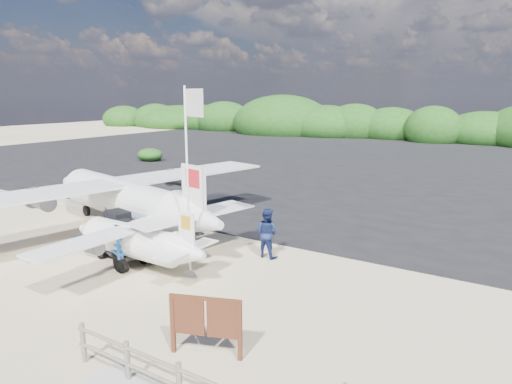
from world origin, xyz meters
TOP-DOWN VIEW (x-y plane):
  - ground at (0.00, 0.00)m, footprint 160.00×160.00m
  - asphalt_apron at (0.00, 30.00)m, footprint 90.00×50.00m
  - lagoon at (-9.00, 1.50)m, footprint 9.00×7.00m
  - vegetation_band at (0.00, 55.00)m, footprint 124.00×8.00m
  - baggage_cart at (-1.61, 0.36)m, footprint 3.59×2.79m
  - flagpole at (1.59, 0.51)m, footprint 1.41×1.03m
  - signboard at (5.29, -3.24)m, footprint 1.86×0.83m
  - crew_a at (-1.19, 4.41)m, footprint 0.72×0.49m
  - crew_b at (2.96, 3.48)m, footprint 0.98×0.78m
  - aircraft_small at (-8.31, 30.89)m, footprint 6.67×6.67m

SIDE VIEW (x-z plane):
  - ground at x=0.00m, z-range 0.00..0.00m
  - asphalt_apron at x=0.00m, z-range -0.02..0.02m
  - lagoon at x=-9.00m, z-range -0.20..0.20m
  - vegetation_band at x=0.00m, z-range -2.20..2.20m
  - baggage_cart at x=-1.61m, z-range -0.79..0.79m
  - flagpole at x=1.59m, z-range -3.26..3.26m
  - signboard at x=5.29m, z-range -0.79..0.79m
  - aircraft_small at x=-8.31m, z-range -1.18..1.18m
  - crew_a at x=-1.19m, z-range 0.00..1.93m
  - crew_b at x=2.96m, z-range 0.00..1.96m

